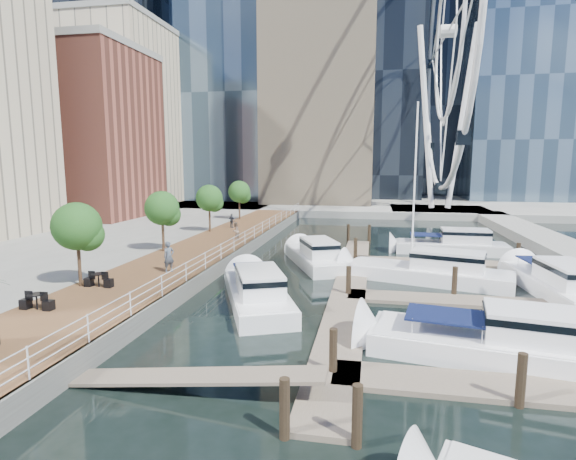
# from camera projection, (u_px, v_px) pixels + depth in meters

# --- Properties ---
(ground) EXTENTS (520.00, 520.00, 0.00)m
(ground) POSITION_uv_depth(u_px,v_px,m) (266.00, 348.00, 18.82)
(ground) COLOR black
(ground) RESTS_ON ground
(boardwalk) EXTENTS (6.00, 60.00, 1.00)m
(boardwalk) POSITION_uv_depth(u_px,v_px,m) (199.00, 256.00, 34.98)
(boardwalk) COLOR brown
(boardwalk) RESTS_ON ground
(seawall) EXTENTS (0.25, 60.00, 1.00)m
(seawall) POSITION_uv_depth(u_px,v_px,m) (235.00, 257.00, 34.42)
(seawall) COLOR #595954
(seawall) RESTS_ON ground
(land_far) EXTENTS (200.00, 114.00, 1.00)m
(land_far) POSITION_uv_depth(u_px,v_px,m) (357.00, 191.00, 117.85)
(land_far) COLOR gray
(land_far) RESTS_ON ground
(pier) EXTENTS (14.00, 12.00, 1.00)m
(pier) POSITION_uv_depth(u_px,v_px,m) (439.00, 212.00, 66.69)
(pier) COLOR gray
(pier) RESTS_ON ground
(railing) EXTENTS (0.10, 60.00, 1.05)m
(railing) POSITION_uv_depth(u_px,v_px,m) (234.00, 244.00, 34.29)
(railing) COLOR white
(railing) RESTS_ON boardwalk
(floating_docks) EXTENTS (16.00, 34.00, 2.60)m
(floating_docks) POSITION_uv_depth(u_px,v_px,m) (433.00, 284.00, 26.97)
(floating_docks) COLOR #6D6051
(floating_docks) RESTS_ON ground
(midrise_condos) EXTENTS (19.00, 67.00, 28.00)m
(midrise_condos) POSITION_uv_depth(u_px,v_px,m) (24.00, 110.00, 49.08)
(midrise_condos) COLOR #BCAD8E
(midrise_condos) RESTS_ON ground
(ferris_wheel) EXTENTS (5.80, 45.60, 47.80)m
(ferris_wheel) POSITION_uv_depth(u_px,v_px,m) (448.00, 32.00, 62.93)
(ferris_wheel) COLOR white
(ferris_wheel) RESTS_ON ground
(street_trees) EXTENTS (2.60, 42.60, 4.60)m
(street_trees) POSITION_uv_depth(u_px,v_px,m) (162.00, 208.00, 33.89)
(street_trees) COLOR #3F2B1C
(street_trees) RESTS_ON ground
(cafe_tables) EXTENTS (2.50, 13.70, 0.74)m
(cafe_tables) POSITION_uv_depth(u_px,v_px,m) (10.00, 317.00, 18.59)
(cafe_tables) COLOR black
(cafe_tables) RESTS_ON ground
(yacht_foreground) EXTENTS (12.07, 5.06, 2.15)m
(yacht_foreground) POSITION_uv_depth(u_px,v_px,m) (508.00, 360.00, 17.61)
(yacht_foreground) COLOR white
(yacht_foreground) RESTS_ON ground
(pedestrian_near) EXTENTS (0.79, 0.83, 1.91)m
(pedestrian_near) POSITION_uv_depth(u_px,v_px,m) (169.00, 257.00, 27.62)
(pedestrian_near) COLOR #444E5B
(pedestrian_near) RESTS_ON boardwalk
(pedestrian_mid) EXTENTS (0.78, 0.90, 1.59)m
(pedestrian_mid) POSITION_uv_depth(u_px,v_px,m) (235.00, 231.00, 39.16)
(pedestrian_mid) COLOR gray
(pedestrian_mid) RESTS_ON boardwalk
(pedestrian_far) EXTENTS (0.94, 0.75, 1.49)m
(pedestrian_far) POSITION_uv_depth(u_px,v_px,m) (232.00, 221.00, 46.63)
(pedestrian_far) COLOR #343841
(pedestrian_far) RESTS_ON boardwalk
(moored_yachts) EXTENTS (22.03, 36.10, 11.50)m
(moored_yachts) POSITION_uv_depth(u_px,v_px,m) (422.00, 286.00, 28.22)
(moored_yachts) COLOR white
(moored_yachts) RESTS_ON ground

